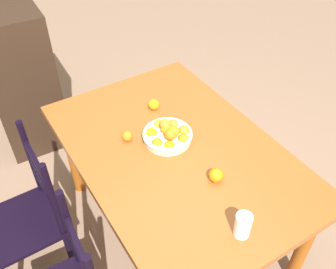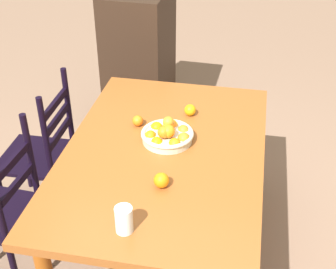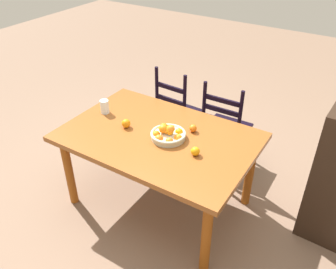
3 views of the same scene
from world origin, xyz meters
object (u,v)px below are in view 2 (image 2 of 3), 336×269
orange_loose_0 (138,121)px  chair_by_cabinet (43,154)px  orange_loose_2 (161,180)px  fruit_bowl (168,134)px  drinking_glass (124,220)px  chair_near_window (2,213)px  orange_loose_1 (190,110)px  dining_table (164,164)px  cabinet (139,60)px

orange_loose_0 → chair_by_cabinet: bearing=87.7°
orange_loose_2 → orange_loose_0: bearing=25.5°
fruit_bowl → drinking_glass: (-0.71, 0.05, 0.02)m
chair_near_window → orange_loose_1: size_ratio=14.32×
orange_loose_0 → orange_loose_2: size_ratio=0.84×
fruit_bowl → chair_near_window: bearing=116.0°
dining_table → orange_loose_1: size_ratio=22.89×
orange_loose_0 → orange_loose_2: orange_loose_2 is taller
orange_loose_1 → orange_loose_2: 0.69m
chair_near_window → cabinet: (1.82, -0.33, 0.13)m
orange_loose_1 → orange_loose_2: orange_loose_2 is taller
chair_by_cabinet → cabinet: (1.25, -0.34, 0.13)m
chair_by_cabinet → drinking_glass: chair_by_cabinet is taller
dining_table → chair_by_cabinet: (0.24, 0.85, -0.22)m
orange_loose_2 → chair_near_window: bearing=91.2°
dining_table → fruit_bowl: fruit_bowl is taller
drinking_glass → orange_loose_1: bearing=-7.3°
dining_table → orange_loose_1: bearing=-11.8°
orange_loose_0 → drinking_glass: drinking_glass is taller
chair_near_window → orange_loose_1: 1.21m
orange_loose_1 → cabinet: bearing=28.2°
orange_loose_0 → fruit_bowl: bearing=-121.3°
drinking_glass → fruit_bowl: bearing=-4.2°
dining_table → chair_by_cabinet: size_ratio=1.63×
cabinet → drinking_glass: (-2.12, -0.46, 0.24)m
dining_table → drinking_glass: (-0.62, 0.05, 0.15)m
chair_near_window → chair_by_cabinet: bearing=-175.9°
fruit_bowl → orange_loose_0: size_ratio=4.57×
dining_table → chair_by_cabinet: chair_by_cabinet is taller
drinking_glass → orange_loose_2: bearing=-16.8°
cabinet → orange_loose_0: size_ratio=18.25×
chair_near_window → orange_loose_1: (0.71, -0.92, 0.34)m
chair_near_window → orange_loose_2: bearing=94.6°
cabinet → chair_near_window: bearing=172.3°
fruit_bowl → orange_loose_1: (0.30, -0.08, -0.01)m
cabinet → drinking_glass: size_ratio=9.30×
orange_loose_2 → cabinet: bearing=17.3°
cabinet → fruit_bowl: size_ratio=3.99×
dining_table → fruit_bowl: 0.16m
fruit_bowl → orange_loose_0: fruit_bowl is taller
chair_near_window → cabinet: bearing=173.1°
chair_by_cabinet → orange_loose_0: bearing=86.9°
fruit_bowl → cabinet: bearing=20.2°
orange_loose_2 → drinking_glass: bearing=163.2°
chair_by_cabinet → orange_loose_2: (-0.54, -0.90, 0.35)m
dining_table → orange_loose_0: 0.32m
dining_table → orange_loose_2: bearing=-170.9°
fruit_bowl → orange_loose_2: fruit_bowl is taller
fruit_bowl → drinking_glass: 0.72m
cabinet → orange_loose_2: size_ratio=15.36×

